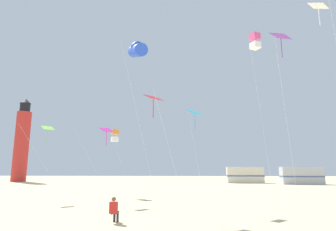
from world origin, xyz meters
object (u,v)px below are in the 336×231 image
kite_tube_blue (137,50)px  kite_diamond_magenta (106,132)px  kite_diamond_scarlet (154,101)px  kite_diamond_violet (281,43)px  kite_diamond_lime (48,130)px  rv_van_silver (301,176)px  kite_flyer_standing (114,209)px  kite_diamond_white (320,14)px  kite_box_rainbow (255,41)px  rv_van_cream (245,175)px  kite_diamond_cyan (195,115)px  lighthouse_distant (22,142)px  kite_box_orange (115,136)px

kite_tube_blue → kite_diamond_magenta: 7.96m
kite_diamond_scarlet → kite_diamond_magenta: 6.60m
kite_diamond_scarlet → kite_diamond_violet: size_ratio=0.70×
kite_diamond_lime → rv_van_silver: (29.90, 26.59, -4.12)m
kite_flyer_standing → kite_diamond_lime: bearing=-40.6°
kite_diamond_white → kite_box_rainbow: bearing=119.2°
kite_diamond_lime → kite_box_rainbow: (16.27, -2.59, 6.00)m
rv_van_cream → rv_van_silver: (8.20, -4.46, 0.00)m
kite_flyer_standing → kite_diamond_lime: (-7.87, 8.82, 4.90)m
kite_diamond_scarlet → rv_van_cream: 39.64m
kite_flyer_standing → kite_diamond_cyan: bearing=-121.6°
kite_diamond_violet → rv_van_silver: bearing=68.4°
kite_diamond_lime → kite_diamond_cyan: bearing=-18.9°
lighthouse_distant → rv_van_silver: lighthouse_distant is taller
kite_diamond_white → rv_van_cream: (2.90, 38.16, -9.56)m
kite_diamond_violet → rv_van_silver: size_ratio=1.47×
kite_diamond_cyan → kite_box_rainbow: bearing=17.9°
kite_diamond_white → rv_van_cream: 39.45m
kite_diamond_white → kite_diamond_magenta: size_ratio=2.12×
kite_diamond_lime → kite_diamond_magenta: 5.38m
kite_diamond_scarlet → kite_diamond_lime: bearing=146.1°
kite_diamond_lime → kite_diamond_magenta: bearing=-14.3°
kite_box_orange → kite_diamond_lime: 6.26m
kite_diamond_magenta → rv_van_cream: 36.52m
kite_diamond_violet → kite_diamond_white: bearing=15.3°
kite_diamond_violet → kite_diamond_magenta: (-11.08, 6.48, -3.85)m
kite_flyer_standing → kite_diamond_magenta: 9.15m
lighthouse_distant → kite_tube_blue: bearing=-53.2°
kite_box_orange → kite_diamond_cyan: kite_diamond_cyan is taller
kite_diamond_scarlet → kite_diamond_violet: 7.57m
rv_van_silver → kite_diamond_scarlet: bearing=-119.5°
lighthouse_distant → kite_diamond_magenta: bearing=-51.9°
kite_diamond_lime → kite_diamond_scarlet: size_ratio=0.88×
lighthouse_distant → kite_box_orange: bearing=-47.6°
kite_box_orange → kite_tube_blue: kite_tube_blue is taller
kite_diamond_cyan → kite_diamond_scarlet: kite_diamond_scarlet is taller
kite_flyer_standing → kite_diamond_magenta: (-2.67, 7.50, 4.52)m
kite_box_orange → kite_diamond_violet: size_ratio=0.64×
kite_flyer_standing → kite_diamond_lime: size_ratio=0.20×
kite_diamond_white → kite_diamond_violet: kite_diamond_white is taller
kite_tube_blue → rv_van_cream: (13.15, 38.50, -7.56)m
kite_box_orange → lighthouse_distant: lighthouse_distant is taller
kite_box_rainbow → kite_diamond_magenta: size_ratio=2.19×
kite_flyer_standing → lighthouse_distant: 52.19m
kite_tube_blue → lighthouse_distant: size_ratio=0.57×
kite_diamond_white → kite_diamond_magenta: bearing=156.9°
kite_tube_blue → kite_diamond_magenta: (-3.34, 6.13, -3.81)m
kite_diamond_lime → rv_van_silver: bearing=41.6°
kite_diamond_scarlet → kite_box_rainbow: (6.89, 3.72, 5.24)m
kite_flyer_standing → kite_diamond_magenta: size_ratio=0.21×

